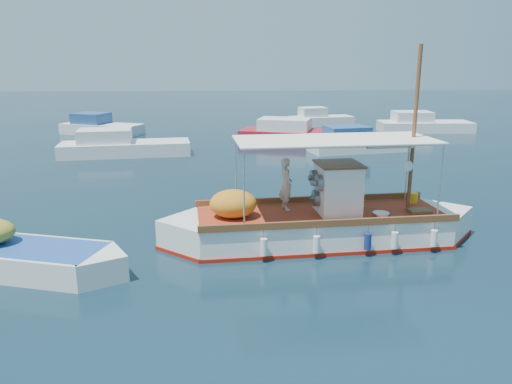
{
  "coord_description": "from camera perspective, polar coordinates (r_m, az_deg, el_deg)",
  "views": [
    {
      "loc": [
        -2.15,
        -14.13,
        5.58
      ],
      "look_at": [
        -1.44,
        0.0,
        1.81
      ],
      "focal_mm": 35.0,
      "sensor_mm": 36.0,
      "label": 1
    }
  ],
  "objects": [
    {
      "name": "dinghy",
      "position": [
        15.16,
        -25.68,
        -6.89
      ],
      "size": [
        6.28,
        3.06,
        1.59
      ],
      "rotation": [
        0.0,
        0.0,
        -0.28
      ],
      "color": "white",
      "rests_on": "ground"
    },
    {
      "name": "bg_boat_nw",
      "position": [
        31.05,
        -15.14,
        4.96
      ],
      "size": [
        7.84,
        3.4,
        1.8
      ],
      "rotation": [
        0.0,
        0.0,
        0.13
      ],
      "color": "silver",
      "rests_on": "ground"
    },
    {
      "name": "bg_boat_ne",
      "position": [
        31.98,
        11.52,
        5.45
      ],
      "size": [
        6.69,
        3.42,
        1.8
      ],
      "rotation": [
        0.0,
        0.0,
        0.2
      ],
      "color": "silver",
      "rests_on": "ground"
    },
    {
      "name": "bg_boat_n",
      "position": [
        35.2,
        4.94,
        6.54
      ],
      "size": [
        9.15,
        5.24,
        1.8
      ],
      "rotation": [
        0.0,
        0.0,
        -0.3
      ],
      "color": "maroon",
      "rests_on": "ground"
    },
    {
      "name": "bg_boat_far_n",
      "position": [
        44.15,
        7.26,
        8.17
      ],
      "size": [
        5.73,
        3.1,
        1.8
      ],
      "rotation": [
        0.0,
        0.0,
        0.21
      ],
      "color": "silver",
      "rests_on": "ground"
    },
    {
      "name": "fishing_caique",
      "position": [
        15.85,
        7.18,
        -3.73
      ],
      "size": [
        10.18,
        3.41,
        6.24
      ],
      "rotation": [
        0.0,
        0.0,
        0.09
      ],
      "color": "white",
      "rests_on": "ground"
    },
    {
      "name": "bg_boat_far_w",
      "position": [
        40.59,
        -17.43,
        7.03
      ],
      "size": [
        6.64,
        4.51,
        1.8
      ],
      "rotation": [
        0.0,
        0.0,
        -0.39
      ],
      "color": "silver",
      "rests_on": "ground"
    },
    {
      "name": "bg_boat_e",
      "position": [
        42.28,
        18.44,
        7.24
      ],
      "size": [
        7.28,
        2.88,
        1.8
      ],
      "rotation": [
        0.0,
        0.0,
        -0.04
      ],
      "color": "silver",
      "rests_on": "ground"
    },
    {
      "name": "ground",
      "position": [
        15.35,
        5.4,
        -6.49
      ],
      "size": [
        160.0,
        160.0,
        0.0
      ],
      "primitive_type": "plane",
      "color": "black",
      "rests_on": "ground"
    }
  ]
}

